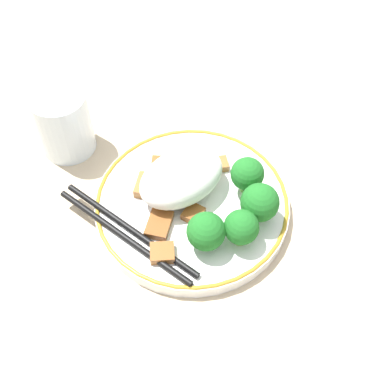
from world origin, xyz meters
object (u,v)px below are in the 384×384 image
broccoli_back_center (241,228)px  broccoli_mid_left (247,174)px  broccoli_back_right (260,203)px  drinking_glass (63,122)px  chopsticks (127,233)px  broccoli_back_left (206,232)px  plate (192,205)px

broccoli_back_center → broccoli_mid_left: bearing=45.3°
broccoli_back_right → drinking_glass: bearing=116.0°
broccoli_back_center → drinking_glass: (-0.08, 0.26, 0.00)m
chopsticks → broccoli_back_right: bearing=-27.5°
broccoli_mid_left → broccoli_back_left: bearing=-159.1°
broccoli_mid_left → plate: bearing=158.9°
plate → drinking_glass: 0.20m
plate → broccoli_back_right: bearing=-52.7°
plate → broccoli_back_left: (-0.02, -0.06, 0.03)m
broccoli_mid_left → chopsticks: 0.16m
broccoli_back_right → broccoli_mid_left: bearing=70.0°
broccoli_back_right → drinking_glass: 0.28m
chopsticks → drinking_glass: 0.18m
drinking_glass → chopsticks: bearing=-95.4°
broccoli_back_right → chopsticks: (-0.14, 0.07, -0.03)m
plate → drinking_glass: size_ratio=2.60×
broccoli_back_center → broccoli_mid_left: (0.05, 0.05, 0.01)m
plate → broccoli_back_right: size_ratio=4.41×
drinking_glass → broccoli_back_right: bearing=-64.0°
broccoli_back_center → chopsticks: size_ratio=0.24×
broccoli_mid_left → chopsticks: (-0.15, 0.03, -0.03)m
plate → broccoli_back_left: broccoli_back_left is taller
broccoli_back_left → broccoli_back_center: (0.04, -0.02, -0.00)m
broccoli_back_left → broccoli_back_center: bearing=-27.7°
plate → broccoli_back_center: size_ratio=5.05×
broccoli_back_center → broccoli_mid_left: 0.07m
plate → chopsticks: chopsticks is taller
broccoli_back_right → broccoli_mid_left: broccoli_back_right is taller
broccoli_back_left → broccoli_mid_left: broccoli_mid_left is taller
broccoli_back_right → broccoli_mid_left: size_ratio=1.03×
broccoli_back_center → broccoli_mid_left: size_ratio=0.90×
broccoli_back_center → broccoli_back_left: bearing=152.3°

